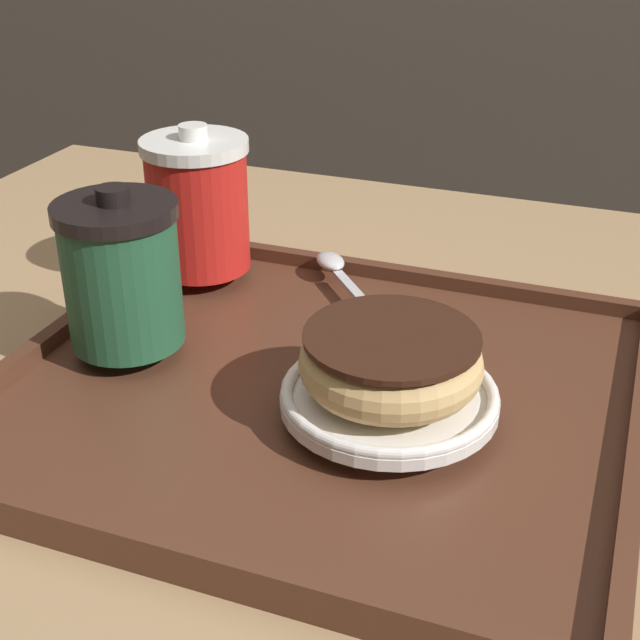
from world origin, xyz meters
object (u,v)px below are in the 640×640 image
Objects in this scene: coffee_cup_front at (122,273)px; donut_chocolate_glazed at (391,360)px; spoon at (339,272)px; coffee_cup_rear at (198,203)px.

donut_chocolate_glazed is at bearing -4.66° from coffee_cup_front.
donut_chocolate_glazed is 0.98× the size of spoon.
donut_chocolate_glazed is (0.21, -0.15, -0.02)m from coffee_cup_rear.
coffee_cup_front is at bearing 175.34° from donut_chocolate_glazed.
coffee_cup_rear is 1.04× the size of spoon.
spoon is (-0.10, 0.17, -0.03)m from donut_chocolate_glazed.
coffee_cup_front reaches higher than donut_chocolate_glazed.
coffee_cup_front is 0.20m from spoon.
coffee_cup_front is at bearing -85.58° from coffee_cup_rear.
coffee_cup_rear is at bearing 144.50° from donut_chocolate_glazed.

